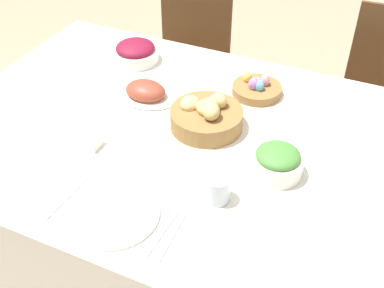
{
  "coord_description": "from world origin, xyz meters",
  "views": [
    {
      "loc": [
        0.49,
        -1.19,
        1.79
      ],
      "look_at": [
        -0.01,
        -0.09,
        0.8
      ],
      "focal_mm": 45.0,
      "sensor_mm": 36.0,
      "label": 1
    }
  ],
  "objects_px": {
    "egg_basket": "(257,88)",
    "ham_platter": "(146,92)",
    "green_salad_bowl": "(277,162)",
    "beet_salad_bowl": "(136,52)",
    "dinner_plate": "(113,213)",
    "drinking_cup": "(217,188)",
    "chair_far_left": "(185,57)",
    "knife": "(163,232)",
    "spoon": "(173,235)",
    "bread_basket": "(207,115)",
    "butter_dish": "(86,141)",
    "fork": "(67,197)"
  },
  "relations": [
    {
      "from": "green_salad_bowl",
      "to": "knife",
      "type": "relative_size",
      "value": 0.83
    },
    {
      "from": "green_salad_bowl",
      "to": "knife",
      "type": "xyz_separation_m",
      "value": [
        -0.21,
        -0.36,
        -0.04
      ]
    },
    {
      "from": "bread_basket",
      "to": "egg_basket",
      "type": "distance_m",
      "value": 0.29
    },
    {
      "from": "chair_far_left",
      "to": "ham_platter",
      "type": "xyz_separation_m",
      "value": [
        0.2,
        -0.77,
        0.29
      ]
    },
    {
      "from": "ham_platter",
      "to": "butter_dish",
      "type": "height_order",
      "value": "ham_platter"
    },
    {
      "from": "drinking_cup",
      "to": "chair_far_left",
      "type": "bearing_deg",
      "value": 119.41
    },
    {
      "from": "knife",
      "to": "spoon",
      "type": "xyz_separation_m",
      "value": [
        0.03,
        0.0,
        0.0
      ]
    },
    {
      "from": "knife",
      "to": "drinking_cup",
      "type": "bearing_deg",
      "value": 67.09
    },
    {
      "from": "ham_platter",
      "to": "beet_salad_bowl",
      "type": "height_order",
      "value": "beet_salad_bowl"
    },
    {
      "from": "fork",
      "to": "beet_salad_bowl",
      "type": "bearing_deg",
      "value": 107.77
    },
    {
      "from": "bread_basket",
      "to": "dinner_plate",
      "type": "relative_size",
      "value": 0.95
    },
    {
      "from": "beet_salad_bowl",
      "to": "dinner_plate",
      "type": "distance_m",
      "value": 0.89
    },
    {
      "from": "beet_salad_bowl",
      "to": "knife",
      "type": "distance_m",
      "value": 0.97
    },
    {
      "from": "bread_basket",
      "to": "egg_basket",
      "type": "bearing_deg",
      "value": 71.07
    },
    {
      "from": "chair_far_left",
      "to": "egg_basket",
      "type": "distance_m",
      "value": 0.86
    },
    {
      "from": "fork",
      "to": "butter_dish",
      "type": "bearing_deg",
      "value": 113.16
    },
    {
      "from": "chair_far_left",
      "to": "drinking_cup",
      "type": "bearing_deg",
      "value": -56.7
    },
    {
      "from": "spoon",
      "to": "butter_dish",
      "type": "height_order",
      "value": "butter_dish"
    },
    {
      "from": "spoon",
      "to": "bread_basket",
      "type": "bearing_deg",
      "value": 100.38
    },
    {
      "from": "chair_far_left",
      "to": "ham_platter",
      "type": "distance_m",
      "value": 0.85
    },
    {
      "from": "chair_far_left",
      "to": "fork",
      "type": "distance_m",
      "value": 1.39
    },
    {
      "from": "green_salad_bowl",
      "to": "knife",
      "type": "distance_m",
      "value": 0.42
    },
    {
      "from": "chair_far_left",
      "to": "knife",
      "type": "relative_size",
      "value": 4.74
    },
    {
      "from": "dinner_plate",
      "to": "knife",
      "type": "height_order",
      "value": "dinner_plate"
    },
    {
      "from": "fork",
      "to": "ham_platter",
      "type": "bearing_deg",
      "value": 96.95
    },
    {
      "from": "green_salad_bowl",
      "to": "butter_dish",
      "type": "height_order",
      "value": "green_salad_bowl"
    },
    {
      "from": "dinner_plate",
      "to": "knife",
      "type": "relative_size",
      "value": 1.38
    },
    {
      "from": "dinner_plate",
      "to": "knife",
      "type": "xyz_separation_m",
      "value": [
        0.16,
        -0.0,
        -0.0
      ]
    },
    {
      "from": "dinner_plate",
      "to": "butter_dish",
      "type": "xyz_separation_m",
      "value": [
        -0.25,
        0.23,
        0.01
      ]
    },
    {
      "from": "green_salad_bowl",
      "to": "spoon",
      "type": "bearing_deg",
      "value": -116.45
    },
    {
      "from": "butter_dish",
      "to": "chair_far_left",
      "type": "bearing_deg",
      "value": 98.22
    },
    {
      "from": "green_salad_bowl",
      "to": "drinking_cup",
      "type": "distance_m",
      "value": 0.22
    },
    {
      "from": "egg_basket",
      "to": "ham_platter",
      "type": "distance_m",
      "value": 0.43
    },
    {
      "from": "bread_basket",
      "to": "drinking_cup",
      "type": "distance_m",
      "value": 0.36
    },
    {
      "from": "ham_platter",
      "to": "green_salad_bowl",
      "type": "relative_size",
      "value": 1.51
    },
    {
      "from": "spoon",
      "to": "knife",
      "type": "bearing_deg",
      "value": 177.67
    },
    {
      "from": "bread_basket",
      "to": "spoon",
      "type": "xyz_separation_m",
      "value": [
        0.11,
        -0.5,
        -0.04
      ]
    },
    {
      "from": "knife",
      "to": "butter_dish",
      "type": "distance_m",
      "value": 0.47
    },
    {
      "from": "ham_platter",
      "to": "green_salad_bowl",
      "type": "bearing_deg",
      "value": -19.47
    },
    {
      "from": "chair_far_left",
      "to": "bread_basket",
      "type": "relative_size",
      "value": 3.61
    },
    {
      "from": "chair_far_left",
      "to": "dinner_plate",
      "type": "bearing_deg",
      "value": -69.17
    },
    {
      "from": "bread_basket",
      "to": "green_salad_bowl",
      "type": "relative_size",
      "value": 1.58
    },
    {
      "from": "fork",
      "to": "butter_dish",
      "type": "relative_size",
      "value": 1.92
    },
    {
      "from": "dinner_plate",
      "to": "spoon",
      "type": "distance_m",
      "value": 0.19
    },
    {
      "from": "egg_basket",
      "to": "ham_platter",
      "type": "bearing_deg",
      "value": -151.98
    },
    {
      "from": "drinking_cup",
      "to": "butter_dish",
      "type": "relative_size",
      "value": 0.84
    },
    {
      "from": "dinner_plate",
      "to": "fork",
      "type": "relative_size",
      "value": 1.38
    },
    {
      "from": "fork",
      "to": "butter_dish",
      "type": "distance_m",
      "value": 0.25
    },
    {
      "from": "beet_salad_bowl",
      "to": "butter_dish",
      "type": "relative_size",
      "value": 1.91
    },
    {
      "from": "chair_far_left",
      "to": "butter_dish",
      "type": "distance_m",
      "value": 1.15
    }
  ]
}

